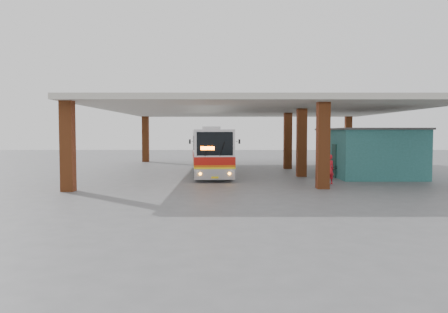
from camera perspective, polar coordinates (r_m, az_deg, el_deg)
ground at (r=25.18m, az=4.52°, el=-3.31°), size 90.00×90.00×0.00m
brick_columns at (r=30.15m, az=6.48°, el=1.89°), size 20.10×21.60×4.35m
canopy_roof at (r=31.58m, az=4.51°, el=6.18°), size 21.00×23.00×0.30m
shop_building at (r=30.49m, az=18.09°, el=0.62°), size 5.20×8.20×3.11m
coach_bus at (r=29.77m, az=-1.81°, el=0.78°), size 3.15×11.16×3.21m
motorcycle at (r=27.85m, az=13.88°, el=-1.68°), size 2.11×1.44×1.05m
pedestrian at (r=24.59m, az=13.54°, el=-1.63°), size 0.68×0.54×1.64m
red_chair at (r=31.60m, az=12.58°, el=-1.44°), size 0.46×0.46×0.73m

